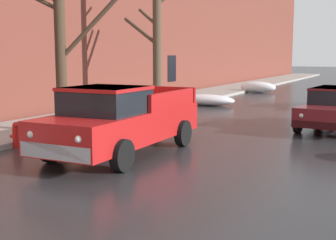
{
  "coord_description": "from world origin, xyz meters",
  "views": [
    {
      "loc": [
        4.14,
        -1.05,
        2.52
      ],
      "look_at": [
        -0.8,
        8.56,
        0.97
      ],
      "focal_mm": 49.14,
      "sensor_mm": 36.0,
      "label": 1
    }
  ],
  "objects": [
    {
      "name": "bare_tree_second_along_sidewalk",
      "position": [
        -5.18,
        9.91,
        2.94
      ],
      "size": [
        3.02,
        2.53,
        5.73
      ],
      "color": "#423323",
      "rests_on": "ground"
    },
    {
      "name": "bare_tree_mid_block",
      "position": [
        -5.25,
        16.16,
        3.43
      ],
      "size": [
        3.91,
        1.15,
        6.54
      ],
      "color": "#4C3D2D",
      "rests_on": "ground"
    },
    {
      "name": "fire_hydrant",
      "position": [
        -5.14,
        8.0,
        0.36
      ],
      "size": [
        0.42,
        0.22,
        0.71
      ],
      "color": "red",
      "rests_on": "ground"
    },
    {
      "name": "sedan_maroon_parked_kerbside_close",
      "position": [
        2.16,
        15.24,
        0.75
      ],
      "size": [
        2.18,
        4.46,
        1.42
      ],
      "color": "maroon",
      "rests_on": "ground"
    },
    {
      "name": "snow_bank_along_right_kerb",
      "position": [
        -4.53,
        28.74,
        0.35
      ],
      "size": [
        2.38,
        0.91,
        0.74
      ],
      "color": "white",
      "rests_on": "ground"
    },
    {
      "name": "snow_bank_mid_block_left",
      "position": [
        -4.5,
        20.1,
        0.27
      ],
      "size": [
        2.81,
        1.17,
        0.55
      ],
      "color": "white",
      "rests_on": "ground"
    },
    {
      "name": "left_sidewalk_slab",
      "position": [
        -6.81,
        18.0,
        0.08
      ],
      "size": [
        3.22,
        80.0,
        0.16
      ],
      "primitive_type": "cube",
      "color": "gray",
      "rests_on": "ground"
    },
    {
      "name": "pickup_truck_red_approaching_near_lane",
      "position": [
        -2.16,
        8.56,
        0.88
      ],
      "size": [
        2.23,
        5.36,
        1.76
      ],
      "color": "red",
      "rests_on": "ground"
    }
  ]
}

